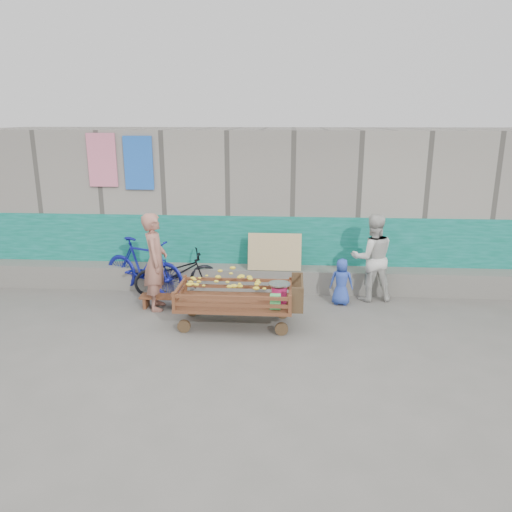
# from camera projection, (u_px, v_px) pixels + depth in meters

# --- Properties ---
(ground) EXTENTS (80.00, 80.00, 0.00)m
(ground) POSITION_uv_depth(u_px,v_px,m) (249.00, 342.00, 7.44)
(ground) COLOR #5C5B55
(ground) RESTS_ON ground
(building_wall) EXTENTS (12.00, 3.50, 3.00)m
(building_wall) POSITION_uv_depth(u_px,v_px,m) (264.00, 201.00, 10.94)
(building_wall) COLOR gray
(building_wall) RESTS_ON ground
(banana_cart) EXTENTS (1.99, 0.91, 0.85)m
(banana_cart) POSITION_uv_depth(u_px,v_px,m) (232.00, 291.00, 7.90)
(banana_cart) COLOR brown
(banana_cart) RESTS_ON ground
(bench) EXTENTS (0.89, 0.27, 0.22)m
(bench) POSITION_uv_depth(u_px,v_px,m) (166.00, 299.00, 8.74)
(bench) COLOR brown
(bench) RESTS_ON ground
(vendor_man) EXTENTS (0.50, 0.68, 1.69)m
(vendor_man) POSITION_uv_depth(u_px,v_px,m) (155.00, 262.00, 8.54)
(vendor_man) COLOR #AA6D5D
(vendor_man) RESTS_ON ground
(woman) EXTENTS (0.84, 0.69, 1.59)m
(woman) POSITION_uv_depth(u_px,v_px,m) (372.00, 258.00, 8.97)
(woman) COLOR silver
(woman) RESTS_ON ground
(child) EXTENTS (0.45, 0.32, 0.84)m
(child) POSITION_uv_depth(u_px,v_px,m) (341.00, 282.00, 8.84)
(child) COLOR #2C49B2
(child) RESTS_ON ground
(bicycle_dark) EXTENTS (1.66, 1.04, 0.82)m
(bicycle_dark) POSITION_uv_depth(u_px,v_px,m) (176.00, 273.00, 9.37)
(bicycle_dark) COLOR black
(bicycle_dark) RESTS_ON ground
(bicycle_blue) EXTENTS (1.84, 1.16, 1.07)m
(bicycle_blue) POSITION_uv_depth(u_px,v_px,m) (144.00, 266.00, 9.34)
(bicycle_blue) COLOR navy
(bicycle_blue) RESTS_ON ground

